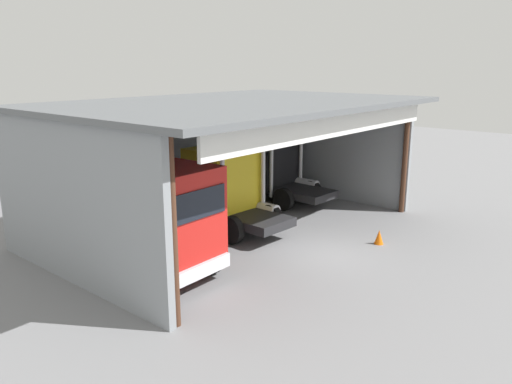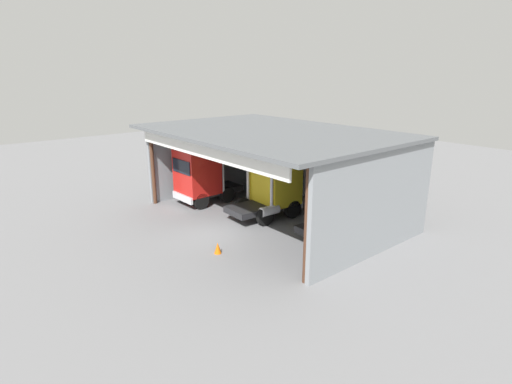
{
  "view_description": "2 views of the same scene",
  "coord_description": "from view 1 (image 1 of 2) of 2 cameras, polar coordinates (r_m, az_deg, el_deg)",
  "views": [
    {
      "loc": [
        -14.96,
        -9.33,
        6.78
      ],
      "look_at": [
        0.0,
        3.26,
        1.82
      ],
      "focal_mm": 35.36,
      "sensor_mm": 36.0,
      "label": 1
    },
    {
      "loc": [
        17.55,
        -11.33,
        8.64
      ],
      "look_at": [
        0.0,
        3.26,
        1.82
      ],
      "focal_mm": 28.41,
      "sensor_mm": 36.0,
      "label": 2
    }
  ],
  "objects": [
    {
      "name": "ground_plane",
      "position": [
        18.89,
        7.64,
        -6.92
      ],
      "size": [
        80.0,
        80.0,
        0.0
      ],
      "primitive_type": "plane",
      "color": "slate",
      "rests_on": "ground"
    },
    {
      "name": "workshop_shed",
      "position": [
        21.24,
        -4.54,
        6.04
      ],
      "size": [
        15.1,
        10.42,
        5.39
      ],
      "color": "gray",
      "rests_on": "ground"
    },
    {
      "name": "truck_red_center_right_bay",
      "position": [
        16.23,
        -9.78,
        -3.27
      ],
      "size": [
        2.63,
        4.59,
        3.73
      ],
      "rotation": [
        0.0,
        0.0,
        3.17
      ],
      "color": "red",
      "rests_on": "ground"
    },
    {
      "name": "truck_yellow_right_bay",
      "position": [
        20.99,
        -3.29,
        0.55
      ],
      "size": [
        2.8,
        4.55,
        3.46
      ],
      "rotation": [
        0.0,
        0.0,
        -0.05
      ],
      "color": "yellow",
      "rests_on": "ground"
    },
    {
      "name": "truck_black_left_bay",
      "position": [
        25.51,
        2.01,
        3.3
      ],
      "size": [
        2.76,
        4.87,
        3.8
      ],
      "rotation": [
        0.0,
        0.0,
        -0.04
      ],
      "color": "black",
      "rests_on": "ground"
    },
    {
      "name": "oil_drum",
      "position": [
        22.35,
        -15.6,
        -2.75
      ],
      "size": [
        0.58,
        0.58,
        0.9
      ],
      "primitive_type": "cylinder",
      "color": "#197233",
      "rests_on": "ground"
    },
    {
      "name": "tool_cart",
      "position": [
        21.89,
        -12.84,
        -2.79
      ],
      "size": [
        0.9,
        0.6,
        1.0
      ],
      "primitive_type": "cube",
      "color": "black",
      "rests_on": "ground"
    },
    {
      "name": "traffic_cone",
      "position": [
        20.18,
        13.74,
        -4.98
      ],
      "size": [
        0.36,
        0.36,
        0.56
      ],
      "primitive_type": "cone",
      "color": "orange",
      "rests_on": "ground"
    }
  ]
}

